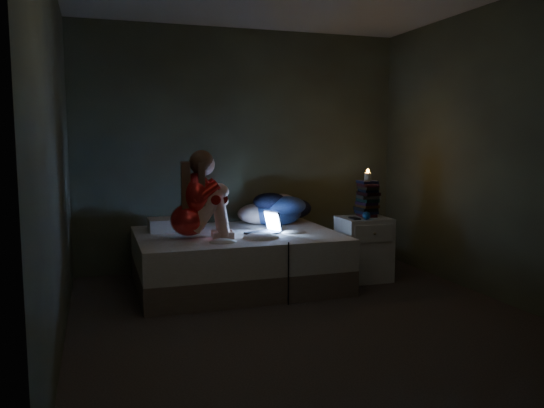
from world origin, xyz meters
name	(u,v)px	position (x,y,z in m)	size (l,w,h in m)	color
floor	(305,319)	(0.00, 0.00, -0.01)	(3.60, 3.80, 0.02)	#2A2422
wall_back	(242,150)	(0.00, 1.91, 1.30)	(3.60, 0.02, 2.60)	#32352C
wall_front	(467,166)	(0.00, -1.91, 1.30)	(3.60, 0.02, 2.60)	#32352C
wall_left	(54,157)	(-1.81, 0.00, 1.30)	(0.02, 3.80, 2.60)	#32352C
wall_right	(499,153)	(1.81, 0.00, 1.30)	(0.02, 3.80, 2.60)	#32352C
bed	(237,259)	(-0.27, 1.10, 0.26)	(1.90, 1.42, 0.52)	#B2ADA3
pillow	(170,224)	(-0.86, 1.43, 0.58)	(0.42, 0.30, 0.12)	silver
woman	(188,194)	(-0.76, 0.93, 0.92)	(0.50, 0.33, 0.80)	#A40404
laptop	(263,222)	(-0.05, 0.97, 0.63)	(0.31, 0.22, 0.22)	black
clothes_pile	(276,207)	(0.26, 1.52, 0.70)	(0.59, 0.47, 0.35)	navy
nightstand	(364,249)	(1.00, 0.93, 0.32)	(0.48, 0.42, 0.64)	silver
book_stack	(367,199)	(1.06, 0.98, 0.82)	(0.19, 0.25, 0.36)	black
candle	(368,177)	(1.06, 0.98, 1.04)	(0.07, 0.07, 0.08)	beige
phone	(355,218)	(0.87, 0.87, 0.64)	(0.07, 0.14, 0.01)	black
blue_orb	(367,216)	(0.95, 0.79, 0.68)	(0.08, 0.08, 0.08)	navy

